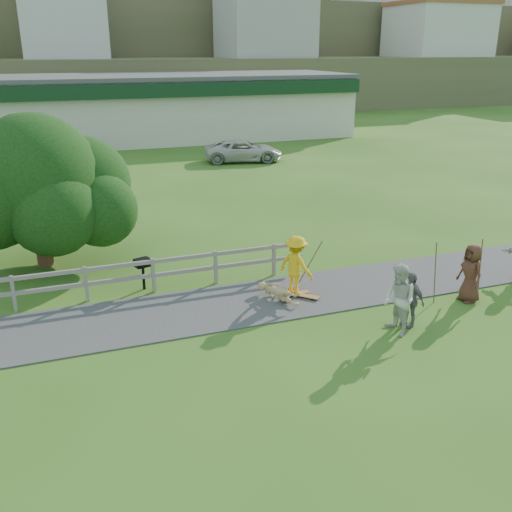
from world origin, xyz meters
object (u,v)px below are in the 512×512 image
object	(u,v)px
skater_rider	(296,268)
car_white	(243,151)
skater_fallen	(278,292)
bbq	(143,274)
spectator_b	(410,299)
spectator_c	(471,273)
spectator_a	(399,300)
tree	(39,210)
car_silver	(74,150)

from	to	relation	value
skater_rider	car_white	size ratio (longest dim) A/B	0.36
skater_fallen	bbq	world-z (taller)	bbq
spectator_b	bbq	distance (m)	8.06
skater_rider	spectator_c	world-z (taller)	skater_rider
skater_rider	spectator_b	bearing A→B (deg)	-171.23
spectator_a	tree	distance (m)	12.20
skater_fallen	spectator_a	world-z (taller)	spectator_a
spectator_b	car_silver	world-z (taller)	spectator_b
spectator_c	skater_fallen	bearing A→B (deg)	-111.34
skater_fallen	car_silver	xyz separation A→B (m)	(-4.25, 25.30, 0.48)
tree	skater_rider	bearing A→B (deg)	-37.60
skater_rider	spectator_c	size ratio (longest dim) A/B	1.04
spectator_b	tree	world-z (taller)	tree
skater_fallen	spectator_a	distance (m)	3.75
skater_fallen	tree	bearing A→B (deg)	118.09
car_silver	car_white	bearing A→B (deg)	-119.47
car_white	skater_rider	bearing A→B (deg)	177.97
skater_rider	spectator_a	distance (m)	3.47
skater_fallen	car_silver	bearing A→B (deg)	78.42
skater_rider	skater_fallen	distance (m)	0.90
skater_rider	tree	xyz separation A→B (m)	(-7.08, 5.45, 1.06)
spectator_b	car_white	size ratio (longest dim) A/B	0.30
spectator_a	spectator_c	xyz separation A→B (m)	(3.17, 1.05, -0.08)
car_silver	car_white	world-z (taller)	car_silver
car_white	tree	size ratio (longest dim) A/B	0.74
spectator_b	car_silver	size ratio (longest dim) A/B	0.34
skater_fallen	car_white	xyz separation A→B (m)	(6.28, 21.42, 0.43)
spectator_a	skater_fallen	bearing A→B (deg)	-144.83
car_white	bbq	size ratio (longest dim) A/B	5.07
skater_fallen	spectator_b	bearing A→B (deg)	-65.84
skater_fallen	spectator_b	distance (m)	3.86
skater_rider	tree	bearing A→B (deg)	24.47
spectator_b	spectator_c	world-z (taller)	spectator_c
bbq	tree	bearing A→B (deg)	114.39
tree	bbq	distance (m)	4.60
spectator_c	car_silver	bearing A→B (deg)	-162.05
spectator_a	spectator_c	bearing A→B (deg)	107.40
skater_rider	car_white	xyz separation A→B (m)	(5.66, 21.29, -0.21)
skater_rider	skater_fallen	size ratio (longest dim) A/B	1.18
spectator_a	car_silver	bearing A→B (deg)	-168.08
skater_fallen	spectator_c	xyz separation A→B (m)	(5.34, -1.93, 0.60)
skater_rider	car_white	distance (m)	22.03
skater_rider	spectator_a	xyz separation A→B (m)	(1.55, -3.11, 0.05)
spectator_c	car_white	xyz separation A→B (m)	(0.94, 23.35, -0.17)
skater_fallen	spectator_c	size ratio (longest dim) A/B	0.88
tree	spectator_a	bearing A→B (deg)	-44.76
bbq	spectator_c	bearing A→B (deg)	-41.88
spectator_c	tree	xyz separation A→B (m)	(-11.81, 7.51, 1.09)
tree	bbq	xyz separation A→B (m)	(2.86, -3.29, -1.47)
skater_rider	spectator_c	distance (m)	5.15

